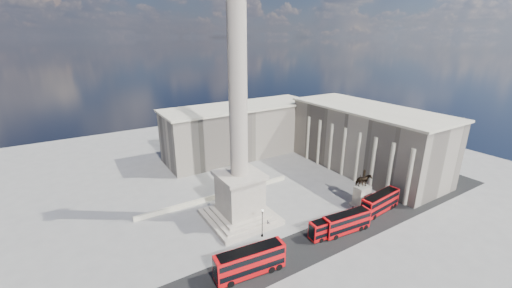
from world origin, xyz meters
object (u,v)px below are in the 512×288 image
object	(u,v)px
red_bus_a	(250,261)
pedestrian_walking	(364,206)
victorian_lamp	(262,221)
pedestrian_standing	(352,210)
equestrian_statue	(362,193)
nelsons_column	(239,164)
red_bus_d	(380,202)
red_bus_c	(332,226)
pedestrian_crossing	(268,224)
red_bus_b	(347,222)

from	to	relation	value
red_bus_a	pedestrian_walking	size ratio (longest dim) A/B	6.75
victorian_lamp	pedestrian_standing	bearing A→B (deg)	-9.53
equestrian_statue	pedestrian_walking	size ratio (longest dim) A/B	4.99
pedestrian_standing	nelsons_column	bearing A→B (deg)	-55.07
equestrian_statue	pedestrian_walking	bearing A→B (deg)	-123.11
nelsons_column	red_bus_d	bearing A→B (deg)	-26.36
red_bus_c	pedestrian_crossing	xyz separation A→B (m)	(-9.30, 8.80, -1.18)
red_bus_c	red_bus_d	distance (m)	15.71
red_bus_d	pedestrian_crossing	bearing A→B (deg)	156.42
nelsons_column	red_bus_d	xyz separation A→B (m)	(28.18, -13.97, -10.54)
red_bus_b	red_bus_c	xyz separation A→B (m)	(-3.39, 0.74, -0.21)
red_bus_a	pedestrian_crossing	size ratio (longest dim) A/B	6.98
red_bus_b	red_bus_c	size ratio (longest dim) A/B	1.10
red_bus_c	pedestrian_walking	size ratio (longest dim) A/B	5.42
red_bus_a	red_bus_d	world-z (taller)	red_bus_a
victorian_lamp	pedestrian_standing	world-z (taller)	victorian_lamp
red_bus_b	red_bus_c	bearing A→B (deg)	173.08
red_bus_b	pedestrian_crossing	distance (m)	15.94
nelsons_column	red_bus_a	xyz separation A→B (m)	(-6.69, -15.62, -10.37)
red_bus_d	pedestrian_crossing	size ratio (longest dim) A/B	6.51
victorian_lamp	pedestrian_crossing	size ratio (longest dim) A/B	3.48
equestrian_statue	red_bus_d	bearing A→B (deg)	-74.34
equestrian_statue	pedestrian_crossing	distance (m)	24.20
pedestrian_standing	pedestrian_crossing	size ratio (longest dim) A/B	1.09
nelsons_column	red_bus_b	world-z (taller)	nelsons_column
pedestrian_walking	red_bus_d	bearing A→B (deg)	-62.34
red_bus_a	victorian_lamp	world-z (taller)	victorian_lamp
nelsons_column	red_bus_d	distance (m)	33.17
red_bus_a	red_bus_c	bearing A→B (deg)	8.36
nelsons_column	red_bus_c	distance (m)	22.19
victorian_lamp	red_bus_d	bearing A→B (deg)	-12.45
red_bus_b	pedestrian_standing	size ratio (longest dim) A/B	5.68
red_bus_a	red_bus_b	distance (m)	22.58
victorian_lamp	nelsons_column	bearing A→B (deg)	94.40
red_bus_a	victorian_lamp	xyz separation A→B (m)	(7.30, 7.74, 1.04)
victorian_lamp	equestrian_statue	size ratio (longest dim) A/B	0.67
red_bus_d	pedestrian_walking	bearing A→B (deg)	127.72
nelsons_column	victorian_lamp	xyz separation A→B (m)	(0.61, -7.88, -9.33)
red_bus_a	equestrian_statue	bearing A→B (deg)	15.75
red_bus_b	pedestrian_walking	size ratio (longest dim) A/B	5.97
equestrian_statue	pedestrian_crossing	xyz separation A→B (m)	(-23.80, 3.76, -2.30)
red_bus_a	victorian_lamp	size ratio (longest dim) A/B	2.00
equestrian_statue	pedestrian_standing	xyz separation A→B (m)	(-4.82, -1.77, -2.22)
pedestrian_standing	red_bus_d	bearing A→B (deg)	130.01
red_bus_a	equestrian_statue	xyz separation A→B (m)	(33.68, 5.89, 0.62)
victorian_lamp	red_bus_c	bearing A→B (deg)	-30.11
red_bus_b	pedestrian_standing	xyz separation A→B (m)	(6.29, 4.01, -1.31)
red_bus_c	red_bus_d	world-z (taller)	red_bus_d
equestrian_statue	victorian_lamp	bearing A→B (deg)	175.99
red_bus_d	pedestrian_crossing	world-z (taller)	red_bus_d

